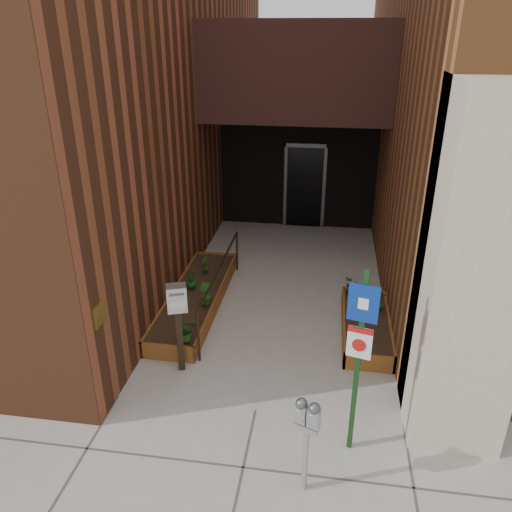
% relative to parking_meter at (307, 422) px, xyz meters
% --- Properties ---
extents(ground, '(80.00, 80.00, 0.00)m').
position_rel_parking_meter_xyz_m(ground, '(-0.74, 1.18, -0.98)').
color(ground, '#9E9991').
rests_on(ground, ground).
extents(architecture, '(20.00, 14.60, 10.00)m').
position_rel_parking_meter_xyz_m(architecture, '(-0.92, 8.08, 4.00)').
color(architecture, brown).
rests_on(architecture, ground).
extents(planter_left, '(0.90, 3.60, 0.30)m').
position_rel_parking_meter_xyz_m(planter_left, '(-2.29, 3.88, -0.85)').
color(planter_left, brown).
rests_on(planter_left, ground).
extents(planter_right, '(0.80, 2.20, 0.30)m').
position_rel_parking_meter_xyz_m(planter_right, '(0.86, 3.38, -0.85)').
color(planter_right, brown).
rests_on(planter_right, ground).
extents(handrail, '(0.04, 3.34, 0.90)m').
position_rel_parking_meter_xyz_m(handrail, '(-1.79, 3.83, -0.24)').
color(handrail, black).
rests_on(handrail, ground).
extents(parking_meter, '(0.29, 0.19, 1.27)m').
position_rel_parking_meter_xyz_m(parking_meter, '(0.00, 0.00, 0.00)').
color(parking_meter, '#A3A3A5').
rests_on(parking_meter, ground).
extents(sign_post, '(0.34, 0.12, 2.50)m').
position_rel_parking_meter_xyz_m(sign_post, '(0.53, 0.70, 0.56)').
color(sign_post, '#153C17').
rests_on(sign_post, ground).
extents(payment_dropbox, '(0.34, 0.30, 1.46)m').
position_rel_parking_meter_xyz_m(payment_dropbox, '(-2.01, 1.94, 0.07)').
color(payment_dropbox, black).
rests_on(payment_dropbox, ground).
extents(shrub_left_a, '(0.45, 0.45, 0.36)m').
position_rel_parking_meter_xyz_m(shrub_left_a, '(-2.02, 2.28, -0.50)').
color(shrub_left_a, '#1F5518').
rests_on(shrub_left_a, planter_left).
extents(shrub_left_b, '(0.31, 0.31, 0.40)m').
position_rel_parking_meter_xyz_m(shrub_left_b, '(-1.99, 3.45, -0.48)').
color(shrub_left_b, '#225518').
rests_on(shrub_left_b, planter_left).
extents(shrub_left_c, '(0.27, 0.27, 0.35)m').
position_rel_parking_meter_xyz_m(shrub_left_c, '(-2.40, 4.02, -0.51)').
color(shrub_left_c, '#18561D').
rests_on(shrub_left_c, planter_left).
extents(shrub_left_d, '(0.25, 0.25, 0.35)m').
position_rel_parking_meter_xyz_m(shrub_left_d, '(-2.30, 4.71, -0.51)').
color(shrub_left_d, '#1E601B').
rests_on(shrub_left_d, planter_left).
extents(shrub_right_a, '(0.28, 0.28, 0.37)m').
position_rel_parking_meter_xyz_m(shrub_right_a, '(0.61, 2.48, -0.50)').
color(shrub_right_a, '#1C6322').
rests_on(shrub_right_a, planter_right).
extents(shrub_right_b, '(0.22, 0.22, 0.36)m').
position_rel_parking_meter_xyz_m(shrub_right_b, '(1.11, 3.73, -0.51)').
color(shrub_right_b, '#24631C').
rests_on(shrub_right_b, planter_right).
extents(shrub_right_c, '(0.33, 0.33, 0.29)m').
position_rel_parking_meter_xyz_m(shrub_right_c, '(0.61, 4.28, -0.54)').
color(shrub_right_c, '#225017').
rests_on(shrub_right_c, planter_right).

